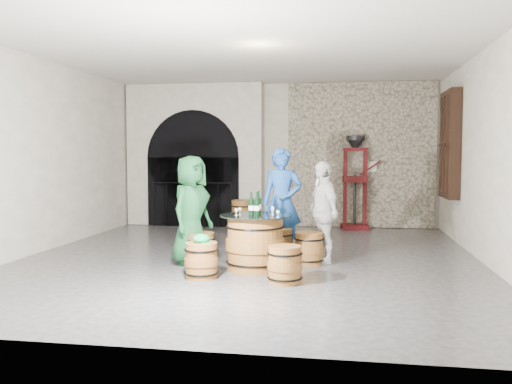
% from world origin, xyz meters
% --- Properties ---
extents(ground, '(8.00, 8.00, 0.00)m').
position_xyz_m(ground, '(0.00, 0.00, 0.00)').
color(ground, '#313133').
rests_on(ground, ground).
extents(wall_back, '(8.00, 0.00, 8.00)m').
position_xyz_m(wall_back, '(0.00, 4.00, 1.60)').
color(wall_back, beige).
rests_on(wall_back, ground).
extents(wall_front, '(8.00, 0.00, 8.00)m').
position_xyz_m(wall_front, '(0.00, -4.00, 1.60)').
color(wall_front, beige).
rests_on(wall_front, ground).
extents(wall_left, '(0.00, 8.00, 8.00)m').
position_xyz_m(wall_left, '(-3.50, 0.00, 1.60)').
color(wall_left, beige).
rests_on(wall_left, ground).
extents(wall_right, '(0.00, 8.00, 8.00)m').
position_xyz_m(wall_right, '(3.50, 0.00, 1.60)').
color(wall_right, beige).
rests_on(wall_right, ground).
extents(ceiling, '(8.00, 8.00, 0.00)m').
position_xyz_m(ceiling, '(0.00, 0.00, 3.20)').
color(ceiling, beige).
rests_on(ceiling, wall_back).
extents(stone_facing_panel, '(3.20, 0.12, 3.18)m').
position_xyz_m(stone_facing_panel, '(1.80, 3.94, 1.60)').
color(stone_facing_panel, '#AB9F88').
rests_on(stone_facing_panel, ground).
extents(arched_opening, '(3.10, 0.60, 3.19)m').
position_xyz_m(arched_opening, '(-1.90, 3.74, 1.58)').
color(arched_opening, beige).
rests_on(arched_opening, ground).
extents(shuttered_window, '(0.23, 1.10, 2.00)m').
position_xyz_m(shuttered_window, '(3.38, 2.40, 1.80)').
color(shuttered_window, black).
rests_on(shuttered_window, wall_right).
extents(barrel_table, '(1.00, 1.00, 0.77)m').
position_xyz_m(barrel_table, '(0.22, -0.80, 0.38)').
color(barrel_table, brown).
rests_on(barrel_table, ground).
extents(barrel_stool_left, '(0.45, 0.45, 0.47)m').
position_xyz_m(barrel_stool_left, '(-0.63, -0.59, 0.23)').
color(barrel_stool_left, brown).
rests_on(barrel_stool_left, ground).
extents(barrel_stool_far, '(0.45, 0.45, 0.47)m').
position_xyz_m(barrel_stool_far, '(0.45, 0.05, 0.23)').
color(barrel_stool_far, brown).
rests_on(barrel_stool_far, ground).
extents(barrel_stool_right, '(0.45, 0.45, 0.47)m').
position_xyz_m(barrel_stool_right, '(0.94, -0.30, 0.23)').
color(barrel_stool_right, brown).
rests_on(barrel_stool_right, ground).
extents(barrel_stool_near_right, '(0.45, 0.45, 0.47)m').
position_xyz_m(barrel_stool_near_right, '(0.72, -1.53, 0.23)').
color(barrel_stool_near_right, brown).
rests_on(barrel_stool_near_right, ground).
extents(barrel_stool_near_left, '(0.45, 0.45, 0.47)m').
position_xyz_m(barrel_stool_near_left, '(-0.38, -1.44, 0.23)').
color(barrel_stool_near_left, brown).
rests_on(barrel_stool_near_left, ground).
extents(green_cap, '(0.26, 0.22, 0.12)m').
position_xyz_m(green_cap, '(-0.38, -1.44, 0.52)').
color(green_cap, '#0C8644').
rests_on(green_cap, barrel_stool_near_left).
extents(person_green, '(0.74, 0.91, 1.60)m').
position_xyz_m(person_green, '(-0.77, -0.56, 0.80)').
color(person_green, '#134422').
rests_on(person_green, ground).
extents(person_blue, '(0.67, 0.48, 1.72)m').
position_xyz_m(person_blue, '(0.49, 0.18, 0.86)').
color(person_blue, '#1A4892').
rests_on(person_blue, ground).
extents(person_white, '(0.71, 0.96, 1.52)m').
position_xyz_m(person_white, '(1.14, -0.16, 0.76)').
color(person_white, silver).
rests_on(person_white, ground).
extents(wine_bottle_left, '(0.08, 0.08, 0.32)m').
position_xyz_m(wine_bottle_left, '(0.17, -0.82, 0.90)').
color(wine_bottle_left, black).
rests_on(wine_bottle_left, barrel_table).
extents(wine_bottle_center, '(0.08, 0.08, 0.32)m').
position_xyz_m(wine_bottle_center, '(0.26, -0.84, 0.90)').
color(wine_bottle_center, black).
rests_on(wine_bottle_center, barrel_table).
extents(wine_bottle_right, '(0.08, 0.08, 0.32)m').
position_xyz_m(wine_bottle_right, '(0.24, -0.60, 0.90)').
color(wine_bottle_right, black).
rests_on(wine_bottle_right, barrel_table).
extents(tasting_glass_a, '(0.05, 0.05, 0.10)m').
position_xyz_m(tasting_glass_a, '(-0.02, -0.91, 0.82)').
color(tasting_glass_a, '#A55920').
rests_on(tasting_glass_a, barrel_table).
extents(tasting_glass_b, '(0.05, 0.05, 0.10)m').
position_xyz_m(tasting_glass_b, '(0.46, -0.73, 0.82)').
color(tasting_glass_b, '#A55920').
rests_on(tasting_glass_b, barrel_table).
extents(tasting_glass_c, '(0.05, 0.05, 0.10)m').
position_xyz_m(tasting_glass_c, '(0.12, -0.59, 0.82)').
color(tasting_glass_c, '#A55920').
rests_on(tasting_glass_c, barrel_table).
extents(tasting_glass_d, '(0.05, 0.05, 0.10)m').
position_xyz_m(tasting_glass_d, '(0.43, -0.51, 0.82)').
color(tasting_glass_d, '#A55920').
rests_on(tasting_glass_d, barrel_table).
extents(tasting_glass_e, '(0.05, 0.05, 0.10)m').
position_xyz_m(tasting_glass_e, '(0.57, -1.04, 0.82)').
color(tasting_glass_e, '#A55920').
rests_on(tasting_glass_e, barrel_table).
extents(tasting_glass_f, '(0.05, 0.05, 0.10)m').
position_xyz_m(tasting_glass_f, '(0.00, -0.80, 0.82)').
color(tasting_glass_f, '#A55920').
rests_on(tasting_glass_f, barrel_table).
extents(side_barrel, '(0.49, 0.49, 0.65)m').
position_xyz_m(side_barrel, '(-0.67, 2.96, 0.32)').
color(side_barrel, brown).
rests_on(side_barrel, ground).
extents(corking_press, '(0.86, 0.53, 2.01)m').
position_xyz_m(corking_press, '(1.68, 3.60, 1.17)').
color(corking_press, '#470B0F').
rests_on(corking_press, ground).
extents(control_box, '(0.18, 0.10, 0.22)m').
position_xyz_m(control_box, '(2.05, 3.86, 1.35)').
color(control_box, silver).
rests_on(control_box, wall_back).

